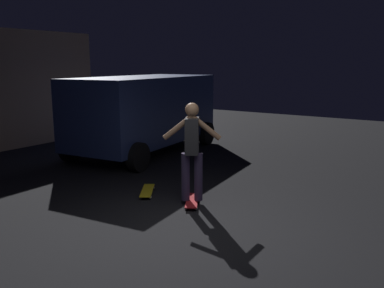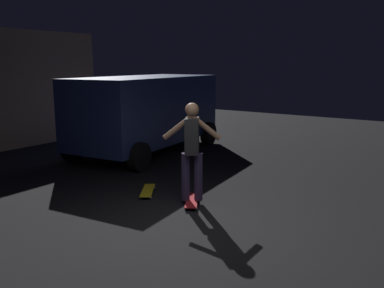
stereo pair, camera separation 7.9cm
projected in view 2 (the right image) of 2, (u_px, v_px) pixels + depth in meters
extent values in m
plane|color=black|center=(190.00, 238.00, 5.70)|extent=(28.00, 28.00, 0.00)
cube|color=navy|center=(146.00, 109.00, 10.95)|extent=(4.77, 2.37, 1.70)
cube|color=black|center=(188.00, 91.00, 12.85)|extent=(0.24, 1.74, 0.64)
cylinder|color=black|center=(153.00, 129.00, 13.08)|extent=(0.68, 0.29, 0.66)
cylinder|color=black|center=(208.00, 134.00, 12.16)|extent=(0.68, 0.29, 0.66)
cylinder|color=black|center=(73.00, 148.00, 10.06)|extent=(0.68, 0.29, 0.66)
cylinder|color=black|center=(139.00, 157.00, 9.14)|extent=(0.68, 0.29, 0.66)
cube|color=#AD1E23|center=(192.00, 200.00, 7.07)|extent=(0.77, 0.57, 0.02)
sphere|color=silver|center=(188.00, 197.00, 7.37)|extent=(0.05, 0.05, 0.05)
sphere|color=silver|center=(198.00, 197.00, 7.36)|extent=(0.05, 0.05, 0.05)
sphere|color=silver|center=(186.00, 208.00, 6.79)|extent=(0.05, 0.05, 0.05)
sphere|color=silver|center=(196.00, 208.00, 6.78)|extent=(0.05, 0.05, 0.05)
cube|color=gold|center=(148.00, 190.00, 7.62)|extent=(0.76, 0.60, 0.02)
sphere|color=silver|center=(150.00, 197.00, 7.34)|extent=(0.05, 0.05, 0.05)
sphere|color=silver|center=(141.00, 197.00, 7.34)|extent=(0.05, 0.05, 0.05)
sphere|color=silver|center=(154.00, 187.00, 7.92)|extent=(0.05, 0.05, 0.05)
sphere|color=silver|center=(145.00, 187.00, 7.93)|extent=(0.05, 0.05, 0.05)
cylinder|color=#382D4C|center=(186.00, 177.00, 6.99)|extent=(0.14, 0.14, 0.82)
cylinder|color=#382D4C|center=(198.00, 177.00, 6.98)|extent=(0.14, 0.14, 0.82)
cube|color=#262628|center=(192.00, 136.00, 6.85)|extent=(0.44, 0.38, 0.60)
sphere|color=#936B4C|center=(192.00, 110.00, 6.76)|extent=(0.23, 0.23, 0.23)
cylinder|color=#936B4C|center=(179.00, 127.00, 6.83)|extent=(0.35, 0.51, 0.46)
cylinder|color=#936B4C|center=(205.00, 127.00, 6.80)|extent=(0.35, 0.51, 0.46)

